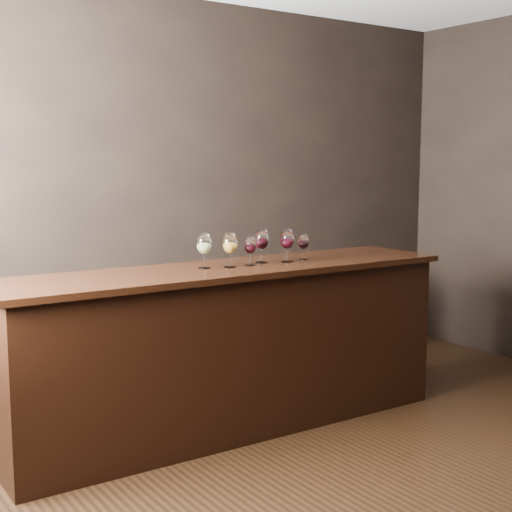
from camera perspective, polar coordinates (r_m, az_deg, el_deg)
ground at (r=3.86m, az=11.57°, el=-17.73°), size 5.00×5.00×0.00m
room_shell at (r=3.41m, az=8.24°, el=10.38°), size 5.02×4.52×2.81m
bar_counter at (r=4.39m, az=-2.08°, el=-7.62°), size 2.79×0.66×0.97m
bar_top at (r=4.29m, az=-2.11°, el=-1.10°), size 2.88×0.73×0.04m
back_bar_shelf at (r=5.36m, az=-2.29°, el=-5.46°), size 2.37×0.40×0.85m
glass_white at (r=4.21m, az=-4.18°, el=0.89°), size 0.09×0.09×0.21m
glass_amber at (r=4.24m, az=-2.10°, el=0.94°), size 0.09×0.09×0.21m
glass_red_a at (r=4.32m, az=-0.49°, el=0.81°), size 0.08×0.08×0.18m
glass_red_b at (r=4.44m, az=0.45°, el=1.27°), size 0.09×0.09×0.21m
glass_red_c at (r=4.47m, az=2.50°, el=1.29°), size 0.09×0.09×0.21m
glass_red_d at (r=4.59m, az=3.81°, el=1.12°), size 0.07×0.07×0.17m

